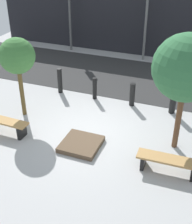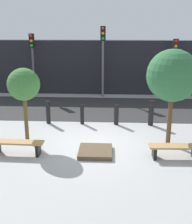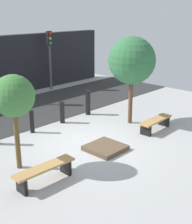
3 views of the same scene
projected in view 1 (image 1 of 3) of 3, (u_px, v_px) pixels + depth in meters
ground_plane at (91, 133)px, 9.95m from camera, size 18.00×18.00×0.00m
road_strip at (130, 78)px, 13.62m from camera, size 18.00×4.17×0.01m
building_facade at (149, 24)px, 15.38m from camera, size 16.20×0.50×3.11m
bench_left at (3, 123)px, 9.82m from camera, size 1.77×0.45×0.48m
bench_right at (168, 162)px, 8.21m from camera, size 1.68×0.48×0.44m
planter_bed at (81, 144)px, 9.30m from camera, size 1.13×1.13×0.15m
tree_behind_left_bench at (17, 57)px, 9.89m from camera, size 1.16×1.16×2.73m
tree_behind_right_bench at (186, 68)px, 8.07m from camera, size 1.81×1.81×3.43m
bollard_far_left at (60, 81)px, 12.17m from camera, size 0.18×0.18×1.01m
bollard_left at (95, 88)px, 11.75m from camera, size 0.16×0.16×0.85m
bollard_center at (132, 95)px, 11.29m from camera, size 0.19×0.19×0.88m
bollard_right at (173, 99)px, 10.79m from camera, size 0.22×0.22×1.07m
traffic_light_west at (69, 3)px, 15.52m from camera, size 0.28×0.27×3.52m
traffic_light_mid_west at (147, 3)px, 14.16m from camera, size 0.28×0.27×3.92m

